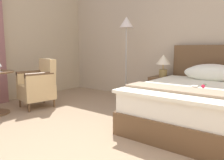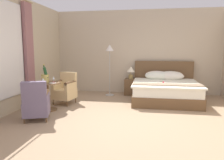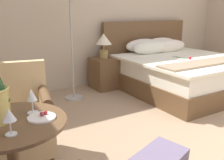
# 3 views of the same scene
# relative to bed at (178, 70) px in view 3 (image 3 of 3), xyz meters

# --- Properties ---
(wall_headboard_side) EXTENTS (5.91, 0.12, 2.94)m
(wall_headboard_side) POSITION_rel_bed_xyz_m (-0.95, 1.13, 1.12)
(wall_headboard_side) COLOR beige
(wall_headboard_side) RESTS_ON ground
(bed) EXTENTS (1.99, 2.10, 1.16)m
(bed) POSITION_rel_bed_xyz_m (0.00, 0.00, 0.00)
(bed) COLOR brown
(bed) RESTS_ON ground
(nightstand) EXTENTS (0.43, 0.48, 0.55)m
(nightstand) POSITION_rel_bed_xyz_m (-1.12, 0.71, -0.07)
(nightstand) COLOR brown
(nightstand) RESTS_ON ground
(bedside_lamp) EXTENTS (0.29, 0.29, 0.43)m
(bedside_lamp) POSITION_rel_bed_xyz_m (-1.12, 0.71, 0.50)
(bedside_lamp) COLOR #97824A
(bedside_lamp) RESTS_ON nightstand
(floor_lamp_brass) EXTENTS (0.28, 0.28, 1.73)m
(floor_lamp_brass) POSITION_rel_bed_xyz_m (-1.82, 0.45, 1.04)
(floor_lamp_brass) COLOR #ADACA7
(floor_lamp_brass) RESTS_ON ground
(wine_glass_near_bucket) EXTENTS (0.07, 0.07, 0.15)m
(wine_glass_near_bucket) POSITION_rel_bed_xyz_m (-3.09, -1.81, 0.48)
(wine_glass_near_bucket) COLOR white
(wine_glass_near_bucket) RESTS_ON side_table_round
(wine_glass_near_edge) EXTENTS (0.07, 0.07, 0.16)m
(wine_glass_near_edge) POSITION_rel_bed_xyz_m (-2.91, -1.58, 0.49)
(wine_glass_near_edge) COLOR white
(wine_glass_near_edge) RESTS_ON side_table_round
(snack_plate) EXTENTS (0.17, 0.17, 0.04)m
(snack_plate) POSITION_rel_bed_xyz_m (-2.89, -1.69, 0.39)
(snack_plate) COLOR white
(snack_plate) RESTS_ON side_table_round
(armchair_by_window) EXTENTS (0.63, 0.67, 0.91)m
(armchair_by_window) POSITION_rel_bed_xyz_m (-2.88, -0.91, 0.08)
(armchair_by_window) COLOR brown
(armchair_by_window) RESTS_ON ground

